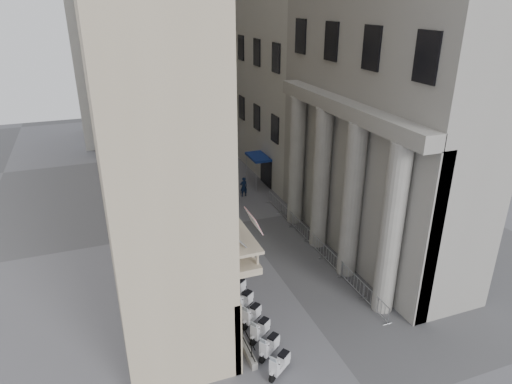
% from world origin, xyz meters
% --- Properties ---
extents(far_building, '(22.00, 10.00, 30.00)m').
position_xyz_m(far_building, '(0.00, 48.00, 15.00)').
color(far_building, '#BAB8AF').
rests_on(far_building, ground).
extents(iron_fence, '(0.30, 28.00, 1.40)m').
position_xyz_m(iron_fence, '(-4.30, 18.00, 0.00)').
color(iron_fence, black).
rests_on(iron_fence, ground).
extents(blue_awning, '(1.60, 3.00, 3.00)m').
position_xyz_m(blue_awning, '(4.15, 26.00, 0.00)').
color(blue_awning, navy).
rests_on(blue_awning, ground).
extents(flag, '(1.00, 1.40, 8.20)m').
position_xyz_m(flag, '(-4.00, 5.00, 0.00)').
color(flag, '#9E0C11').
rests_on(flag, ground).
extents(scooter_0, '(1.47, 1.26, 1.50)m').
position_xyz_m(scooter_0, '(-3.25, 3.43, 0.00)').
color(scooter_0, silver).
rests_on(scooter_0, ground).
extents(scooter_1, '(1.47, 1.26, 1.50)m').
position_xyz_m(scooter_1, '(-3.25, 4.73, 0.00)').
color(scooter_1, silver).
rests_on(scooter_1, ground).
extents(scooter_2, '(1.47, 1.26, 1.50)m').
position_xyz_m(scooter_2, '(-3.25, 6.03, 0.00)').
color(scooter_2, silver).
rests_on(scooter_2, ground).
extents(scooter_3, '(1.47, 1.26, 1.50)m').
position_xyz_m(scooter_3, '(-3.25, 7.32, 0.00)').
color(scooter_3, silver).
rests_on(scooter_3, ground).
extents(scooter_4, '(1.47, 1.26, 1.50)m').
position_xyz_m(scooter_4, '(-3.25, 8.62, 0.00)').
color(scooter_4, silver).
rests_on(scooter_4, ground).
extents(scooter_5, '(1.47, 1.26, 1.50)m').
position_xyz_m(scooter_5, '(-3.25, 9.92, 0.00)').
color(scooter_5, silver).
rests_on(scooter_5, ground).
extents(scooter_6, '(1.47, 1.26, 1.50)m').
position_xyz_m(scooter_6, '(-3.25, 11.21, 0.00)').
color(scooter_6, silver).
rests_on(scooter_6, ground).
extents(scooter_7, '(1.47, 1.26, 1.50)m').
position_xyz_m(scooter_7, '(-3.25, 12.51, 0.00)').
color(scooter_7, silver).
rests_on(scooter_7, ground).
extents(scooter_8, '(1.47, 1.26, 1.50)m').
position_xyz_m(scooter_8, '(-3.25, 13.81, 0.00)').
color(scooter_8, silver).
rests_on(scooter_8, ground).
extents(scooter_9, '(1.47, 1.26, 1.50)m').
position_xyz_m(scooter_9, '(-3.25, 15.10, 0.00)').
color(scooter_9, silver).
rests_on(scooter_9, ground).
extents(scooter_10, '(1.47, 1.26, 1.50)m').
position_xyz_m(scooter_10, '(-3.25, 16.40, 0.00)').
color(scooter_10, silver).
rests_on(scooter_10, ground).
extents(scooter_11, '(1.47, 1.26, 1.50)m').
position_xyz_m(scooter_11, '(-3.25, 17.70, 0.00)').
color(scooter_11, silver).
rests_on(scooter_11, ground).
extents(scooter_12, '(1.47, 1.26, 1.50)m').
position_xyz_m(scooter_12, '(-3.25, 18.99, 0.00)').
color(scooter_12, silver).
rests_on(scooter_12, ground).
extents(barrier_0, '(0.60, 2.40, 1.10)m').
position_xyz_m(barrier_0, '(3.69, 5.83, 0.00)').
color(barrier_0, '#9C9EA3').
rests_on(barrier_0, ground).
extents(barrier_1, '(0.60, 2.40, 1.10)m').
position_xyz_m(barrier_1, '(3.69, 8.33, 0.00)').
color(barrier_1, '#9C9EA3').
rests_on(barrier_1, ground).
extents(barrier_2, '(0.60, 2.40, 1.10)m').
position_xyz_m(barrier_2, '(3.69, 10.83, 0.00)').
color(barrier_2, '#9C9EA3').
rests_on(barrier_2, ground).
extents(barrier_3, '(0.60, 2.40, 1.10)m').
position_xyz_m(barrier_3, '(3.69, 13.33, 0.00)').
color(barrier_3, '#9C9EA3').
rests_on(barrier_3, ground).
extents(barrier_4, '(0.60, 2.40, 1.10)m').
position_xyz_m(barrier_4, '(3.69, 15.83, 0.00)').
color(barrier_4, '#9C9EA3').
rests_on(barrier_4, ground).
extents(barrier_5, '(0.60, 2.40, 1.10)m').
position_xyz_m(barrier_5, '(3.69, 18.33, 0.00)').
color(barrier_5, '#9C9EA3').
rests_on(barrier_5, ground).
extents(barrier_6, '(0.60, 2.40, 1.10)m').
position_xyz_m(barrier_6, '(3.69, 20.83, 0.00)').
color(barrier_6, '#9C9EA3').
rests_on(barrier_6, ground).
extents(security_tent, '(3.75, 3.75, 3.05)m').
position_xyz_m(security_tent, '(-2.29, 22.85, 2.55)').
color(security_tent, silver).
rests_on(security_tent, ground).
extents(street_lamp, '(2.77, 0.84, 8.66)m').
position_xyz_m(street_lamp, '(-2.29, 24.14, 5.19)').
color(street_lamp, '#909398').
rests_on(street_lamp, ground).
extents(info_kiosk, '(0.40, 0.81, 1.66)m').
position_xyz_m(info_kiosk, '(-3.15, 15.34, 0.84)').
color(info_kiosk, black).
rests_on(info_kiosk, ground).
extents(pedestrian_a, '(0.68, 0.46, 1.81)m').
position_xyz_m(pedestrian_a, '(2.04, 24.09, 0.91)').
color(pedestrian_a, '#0C1833').
rests_on(pedestrian_a, ground).
extents(pedestrian_b, '(0.95, 0.85, 1.61)m').
position_xyz_m(pedestrian_b, '(0.75, 27.67, 0.80)').
color(pedestrian_b, black).
rests_on(pedestrian_b, ground).
extents(pedestrian_c, '(0.87, 0.59, 1.72)m').
position_xyz_m(pedestrian_c, '(-0.24, 29.25, 0.86)').
color(pedestrian_c, black).
rests_on(pedestrian_c, ground).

